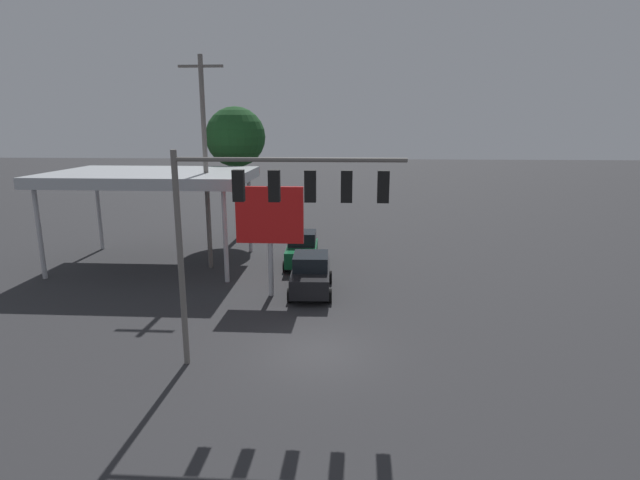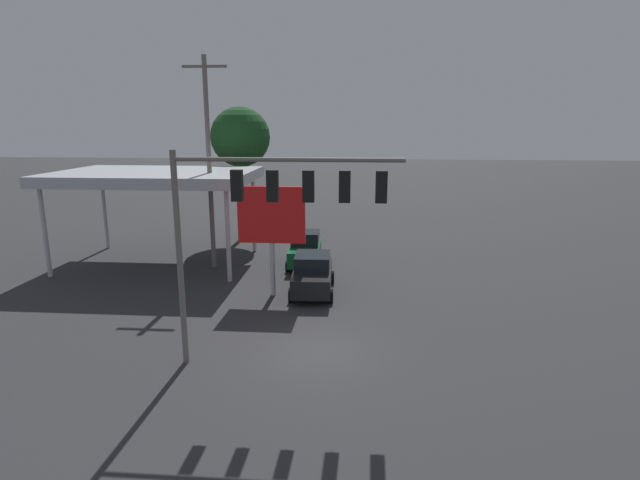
# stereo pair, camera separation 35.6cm
# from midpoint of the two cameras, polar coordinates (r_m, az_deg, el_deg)

# --- Properties ---
(ground_plane) EXTENTS (200.00, 200.00, 0.00)m
(ground_plane) POSITION_cam_midpoint_polar(r_m,az_deg,el_deg) (18.58, -0.93, -12.66)
(ground_plane) COLOR #2D2D30
(traffic_signal_assembly) EXTENTS (7.40, 0.43, 7.30)m
(traffic_signal_assembly) POSITION_cam_midpoint_polar(r_m,az_deg,el_deg) (15.98, -6.16, 4.16)
(traffic_signal_assembly) COLOR slate
(traffic_signal_assembly) RESTS_ON ground
(utility_pole) EXTENTS (2.40, 0.26, 11.62)m
(utility_pole) POSITION_cam_midpoint_polar(r_m,az_deg,el_deg) (28.39, -13.31, 8.83)
(utility_pole) COLOR slate
(utility_pole) RESTS_ON ground
(gas_station_canopy) EXTENTS (11.09, 7.65, 5.43)m
(gas_station_canopy) POSITION_cam_midpoint_polar(r_m,az_deg,el_deg) (30.24, -19.03, 6.75)
(gas_station_canopy) COLOR #B2B7BC
(gas_station_canopy) RESTS_ON ground
(price_sign) EXTENTS (3.17, 0.27, 5.27)m
(price_sign) POSITION_cam_midpoint_polar(r_m,az_deg,el_deg) (23.38, -6.21, 2.46)
(price_sign) COLOR #B7B7BC
(price_sign) RESTS_ON ground
(hatchback_crossing) EXTENTS (2.04, 3.84, 1.97)m
(hatchback_crossing) POSITION_cam_midpoint_polar(r_m,az_deg,el_deg) (28.94, -2.42, -1.12)
(hatchback_crossing) COLOR #0C592D
(hatchback_crossing) RESTS_ON ground
(sedan_far) EXTENTS (2.18, 4.46, 1.93)m
(sedan_far) POSITION_cam_midpoint_polar(r_m,az_deg,el_deg) (24.37, -1.47, -3.86)
(sedan_far) COLOR black
(sedan_far) RESTS_ON ground
(street_tree) EXTENTS (4.14, 4.14, 9.24)m
(street_tree) POSITION_cam_midpoint_polar(r_m,az_deg,el_deg) (35.81, -9.91, 11.46)
(street_tree) COLOR #4C331E
(street_tree) RESTS_ON ground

